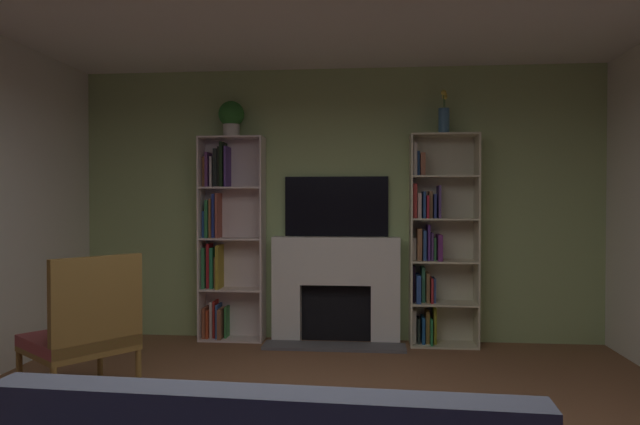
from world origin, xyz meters
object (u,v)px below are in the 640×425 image
(bookshelf_left, at_px, (225,240))
(armchair, at_px, (85,331))
(tv, at_px, (336,206))
(bookshelf_right, at_px, (435,245))
(vase_with_flowers, at_px, (444,118))
(potted_plant, at_px, (231,117))
(fireplace, at_px, (336,286))

(bookshelf_left, relative_size, armchair, 1.99)
(bookshelf_left, bearing_deg, tv, 3.26)
(bookshelf_left, height_order, bookshelf_right, same)
(bookshelf_right, bearing_deg, vase_with_flowers, -21.78)
(bookshelf_left, distance_m, potted_plant, 1.29)
(bookshelf_right, bearing_deg, bookshelf_left, 179.43)
(fireplace, xyz_separation_m, tv, (0.00, 0.08, 0.83))
(fireplace, xyz_separation_m, bookshelf_right, (1.00, -0.00, 0.44))
(potted_plant, height_order, armchair, potted_plant)
(bookshelf_left, xyz_separation_m, armchair, (-0.51, -1.95, -0.53))
(bookshelf_right, relative_size, potted_plant, 5.75)
(fireplace, relative_size, bookshelf_right, 0.66)
(bookshelf_left, height_order, vase_with_flowers, vase_with_flowers)
(bookshelf_left, xyz_separation_m, bookshelf_right, (2.17, -0.02, -0.04))
(fireplace, relative_size, potted_plant, 3.82)
(bookshelf_right, distance_m, vase_with_flowers, 1.28)
(tv, xyz_separation_m, armchair, (-1.68, -2.02, -0.88))
(potted_plant, bearing_deg, vase_with_flowers, -0.04)
(tv, relative_size, vase_with_flowers, 2.44)
(vase_with_flowers, bearing_deg, bookshelf_right, 158.22)
(fireplace, bearing_deg, bookshelf_right, -0.19)
(fireplace, height_order, bookshelf_right, bookshelf_right)
(vase_with_flowers, bearing_deg, fireplace, 178.08)
(fireplace, xyz_separation_m, potted_plant, (-1.09, -0.04, 1.76))
(tv, height_order, vase_with_flowers, vase_with_flowers)
(bookshelf_left, distance_m, bookshelf_right, 2.17)
(bookshelf_right, distance_m, armchair, 3.35)
(fireplace, distance_m, tv, 0.83)
(tv, xyz_separation_m, potted_plant, (-1.09, -0.12, 0.93))
(vase_with_flowers, relative_size, armchair, 0.41)
(bookshelf_left, relative_size, potted_plant, 5.75)
(fireplace, height_order, potted_plant, potted_plant)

